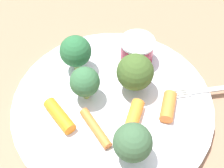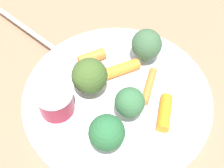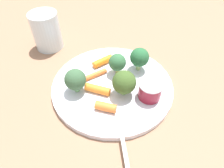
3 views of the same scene
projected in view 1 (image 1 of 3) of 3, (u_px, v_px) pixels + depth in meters
ground_plane at (113, 108)px, 0.42m from camera, size 2.40×2.40×0.00m
plate at (113, 105)px, 0.42m from camera, size 0.26×0.26×0.01m
sauce_cup at (137, 51)px, 0.44m from camera, size 0.05×0.05×0.04m
broccoli_floret_0 at (85, 82)px, 0.39m from camera, size 0.04×0.04×0.05m
broccoli_floret_1 at (137, 74)px, 0.40m from camera, size 0.05×0.05×0.06m
broccoli_floret_2 at (78, 50)px, 0.42m from camera, size 0.04×0.04×0.06m
broccoli_floret_3 at (133, 143)px, 0.34m from camera, size 0.04×0.04×0.05m
carrot_stick_0 at (168, 106)px, 0.40m from camera, size 0.04×0.04×0.02m
carrot_stick_1 at (95, 128)px, 0.38m from camera, size 0.06×0.02×0.01m
carrot_stick_2 at (60, 116)px, 0.39m from camera, size 0.05×0.02×0.02m
carrot_stick_3 at (133, 119)px, 0.39m from camera, size 0.04×0.05×0.02m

